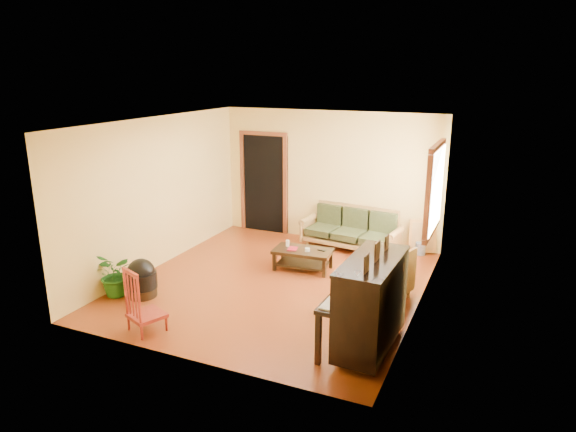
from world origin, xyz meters
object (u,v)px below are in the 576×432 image
at_px(ceramic_crock, 420,249).
at_px(footstool, 142,282).
at_px(piano, 371,306).
at_px(armchair, 384,273).
at_px(potted_plant, 117,274).
at_px(sofa, 350,229).
at_px(red_chair, 146,299).
at_px(coffee_table, 303,259).

bearing_deg(ceramic_crock, footstool, -134.99).
bearing_deg(piano, footstool, 179.92).
height_order(armchair, footstool, armchair).
xyz_separation_m(armchair, potted_plant, (-3.75, -1.54, -0.06)).
height_order(footstool, potted_plant, potted_plant).
height_order(sofa, piano, piano).
height_order(piano, red_chair, piano).
xyz_separation_m(sofa, ceramic_crock, (1.31, 0.23, -0.29)).
distance_m(red_chair, ceramic_crock, 5.26).
bearing_deg(sofa, footstool, -117.33).
relative_size(piano, red_chair, 1.51).
relative_size(coffee_table, armchair, 1.22).
distance_m(sofa, piano, 3.73).
height_order(coffee_table, footstool, footstool).
height_order(sofa, armchair, armchair).
relative_size(armchair, piano, 0.61).
relative_size(coffee_table, footstool, 2.15).
distance_m(sofa, red_chair, 4.46).
distance_m(sofa, potted_plant, 4.37).
relative_size(coffee_table, ceramic_crock, 4.26).
distance_m(footstool, ceramic_crock, 5.07).
bearing_deg(piano, red_chair, -163.84).
relative_size(footstool, ceramic_crock, 1.98).
bearing_deg(footstool, red_chair, -47.67).
bearing_deg(ceramic_crock, coffee_table, -137.80).
bearing_deg(coffee_table, sofa, 72.21).
bearing_deg(footstool, armchair, 22.29).
bearing_deg(sofa, piano, -62.33).
relative_size(sofa, piano, 1.39).
bearing_deg(red_chair, coffee_table, 92.14).
bearing_deg(armchair, red_chair, -122.94).
distance_m(coffee_table, red_chair, 3.06).
distance_m(sofa, coffee_table, 1.43).
xyz_separation_m(sofa, footstool, (-2.27, -3.35, -0.18)).
height_order(piano, footstool, piano).
distance_m(armchair, potted_plant, 4.05).
distance_m(armchair, piano, 1.55).
distance_m(sofa, ceramic_crock, 1.36).
height_order(sofa, coffee_table, sofa).
relative_size(footstool, red_chair, 0.52).
height_order(piano, ceramic_crock, piano).
distance_m(armchair, red_chair, 3.45).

